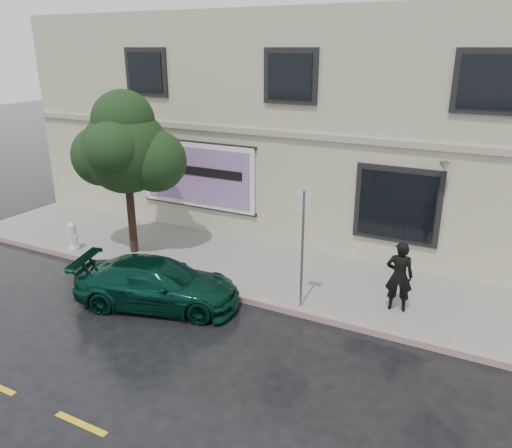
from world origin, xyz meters
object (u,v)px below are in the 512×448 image
at_px(pedestrian, 399,276).
at_px(street_tree, 126,151).
at_px(fire_hydrant, 73,236).
at_px(car, 157,283).

height_order(pedestrian, street_tree, street_tree).
bearing_deg(pedestrian, fire_hydrant, -5.78).
relative_size(pedestrian, street_tree, 0.40).
bearing_deg(fire_hydrant, street_tree, 19.80).
distance_m(pedestrian, fire_hydrant, 9.56).
distance_m(car, pedestrian, 5.70).
bearing_deg(car, fire_hydrant, 55.48).
xyz_separation_m(street_tree, fire_hydrant, (-1.72, -0.72, -2.63)).
xyz_separation_m(pedestrian, fire_hydrant, (-9.52, -0.77, -0.43)).
bearing_deg(fire_hydrant, car, -21.19).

